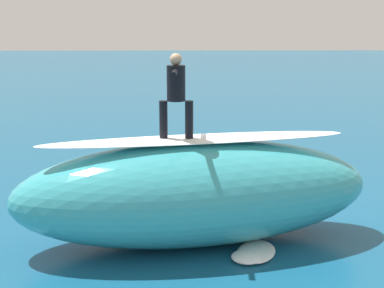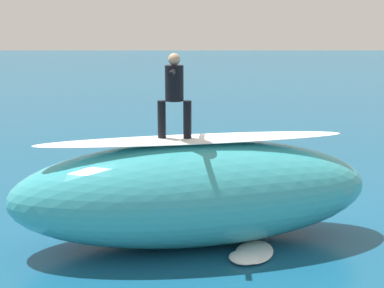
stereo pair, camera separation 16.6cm
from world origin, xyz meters
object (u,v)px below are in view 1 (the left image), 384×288
surfboard_riding (176,141)px  surfer_riding (176,90)px  surfer_paddling (202,169)px  surfboard_paddling (203,176)px

surfboard_riding → surfer_riding: surfer_riding is taller
surfboard_riding → surfer_riding: (-0.00, -0.00, 0.90)m
surfer_paddling → surfboard_paddling: bearing=0.0°
surfboard_riding → surfboard_paddling: size_ratio=1.00×
surfboard_paddling → surfer_paddling: size_ratio=1.31×
surfboard_riding → surfer_paddling: bearing=-95.2°
surfboard_riding → surfer_riding: bearing=-105.7°
surfboard_riding → surfer_paddling: 4.65m
surfboard_riding → surfer_paddling: size_ratio=1.31×
surfboard_riding → surfer_paddling: surfboard_riding is taller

